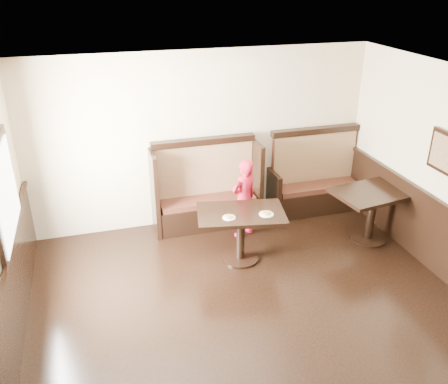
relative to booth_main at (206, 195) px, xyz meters
name	(u,v)px	position (x,y,z in m)	size (l,w,h in m)	color
ground	(283,366)	(0.00, -3.30, -0.53)	(7.00, 7.00, 0.00)	black
room_shell	(249,305)	(-0.30, -3.01, 0.14)	(7.00, 7.00, 7.00)	beige
booth_main	(206,195)	(0.00, 0.00, 0.00)	(1.75, 0.72, 1.45)	black
booth_neighbor	(315,183)	(1.95, 0.00, -0.05)	(1.65, 0.72, 1.45)	black
table_main	(241,223)	(0.20, -1.19, 0.07)	(1.34, 0.98, 0.78)	black
table_neighbor	(373,203)	(2.31, -1.22, 0.10)	(1.31, 0.96, 0.84)	black
child	(244,199)	(0.47, -0.54, 0.11)	(0.47, 0.31, 1.28)	#AA1227
pizza_plate_left	(229,217)	(-0.01, -1.31, 0.26)	(0.18, 0.18, 0.03)	white
pizza_plate_right	(266,214)	(0.52, -1.36, 0.26)	(0.20, 0.20, 0.04)	white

